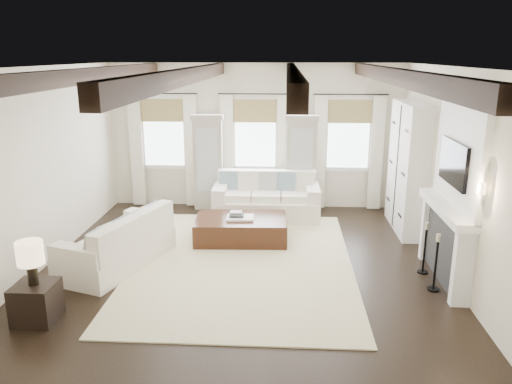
# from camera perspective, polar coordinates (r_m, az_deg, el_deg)

# --- Properties ---
(ground) EXTENTS (7.50, 7.50, 0.00)m
(ground) POSITION_cam_1_polar(r_m,az_deg,el_deg) (8.04, -1.71, -9.39)
(ground) COLOR black
(ground) RESTS_ON ground
(room_shell) EXTENTS (6.54, 7.54, 3.22)m
(room_shell) POSITION_cam_1_polar(r_m,az_deg,el_deg) (8.29, 3.90, 5.10)
(room_shell) COLOR #EEE6CD
(room_shell) RESTS_ON ground
(area_rug) EXTENTS (3.61, 4.94, 0.02)m
(area_rug) POSITION_cam_1_polar(r_m,az_deg,el_deg) (8.44, -1.51, -8.04)
(area_rug) COLOR beige
(area_rug) RESTS_ON ground
(sofa_back) EXTENTS (2.24, 1.04, 0.95)m
(sofa_back) POSITION_cam_1_polar(r_m,az_deg,el_deg) (10.65, 1.19, -0.83)
(sofa_back) COLOR white
(sofa_back) RESTS_ON ground
(sofa_left) EXTENTS (1.57, 2.28, 0.89)m
(sofa_left) POSITION_cam_1_polar(r_m,az_deg,el_deg) (8.50, -15.19, -5.84)
(sofa_left) COLOR white
(sofa_left) RESTS_ON ground
(ottoman) EXTENTS (1.72, 1.12, 0.44)m
(ottoman) POSITION_cam_1_polar(r_m,az_deg,el_deg) (9.34, -1.71, -4.27)
(ottoman) COLOR black
(ottoman) RESTS_ON ground
(tray) EXTENTS (0.52, 0.40, 0.04)m
(tray) POSITION_cam_1_polar(r_m,az_deg,el_deg) (9.22, -1.83, -2.97)
(tray) COLOR white
(tray) RESTS_ON ottoman
(book_lower) EXTENTS (0.27, 0.21, 0.04)m
(book_lower) POSITION_cam_1_polar(r_m,az_deg,el_deg) (9.23, -2.23, -2.69)
(book_lower) COLOR #262628
(book_lower) RESTS_ON tray
(book_upper) EXTENTS (0.23, 0.18, 0.03)m
(book_upper) POSITION_cam_1_polar(r_m,az_deg,el_deg) (9.30, -2.32, -2.33)
(book_upper) COLOR beige
(book_upper) RESTS_ON book_lower
(side_table_front) EXTENTS (0.52, 0.52, 0.52)m
(side_table_front) POSITION_cam_1_polar(r_m,az_deg,el_deg) (7.25, -23.81, -11.46)
(side_table_front) COLOR black
(side_table_front) RESTS_ON ground
(lamp_front) EXTENTS (0.34, 0.34, 0.59)m
(lamp_front) POSITION_cam_1_polar(r_m,az_deg,el_deg) (6.99, -24.40, -6.63)
(lamp_front) COLOR black
(lamp_front) RESTS_ON side_table_front
(side_table_back) EXTENTS (0.39, 0.39, 0.58)m
(side_table_back) POSITION_cam_1_polar(r_m,az_deg,el_deg) (11.49, -5.70, -0.16)
(side_table_back) COLOR black
(side_table_back) RESTS_ON ground
(lamp_back) EXTENTS (0.35, 0.35, 0.60)m
(lamp_back) POSITION_cam_1_polar(r_m,az_deg,el_deg) (11.32, -5.80, 3.26)
(lamp_back) COLOR black
(lamp_back) RESTS_ON side_table_back
(candlestick_near) EXTENTS (0.18, 0.18, 0.88)m
(candlestick_near) POSITION_cam_1_polar(r_m,az_deg,el_deg) (7.85, 19.82, -8.08)
(candlestick_near) COLOR black
(candlestick_near) RESTS_ON ground
(candlestick_far) EXTENTS (0.17, 0.17, 0.85)m
(candlestick_far) POSITION_cam_1_polar(r_m,az_deg,el_deg) (8.40, 18.68, -6.53)
(candlestick_far) COLOR black
(candlestick_far) RESTS_ON ground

